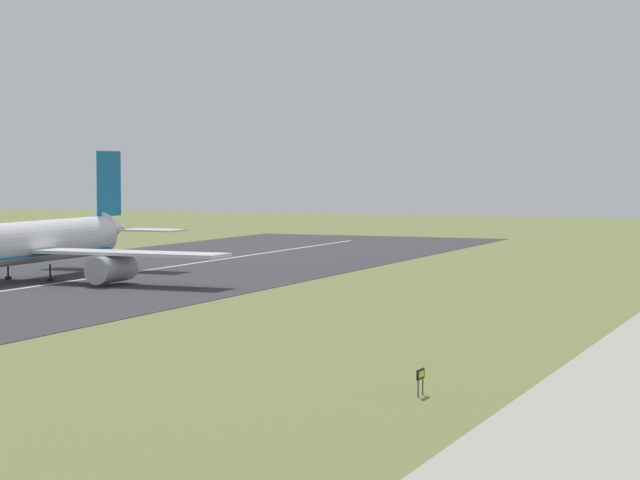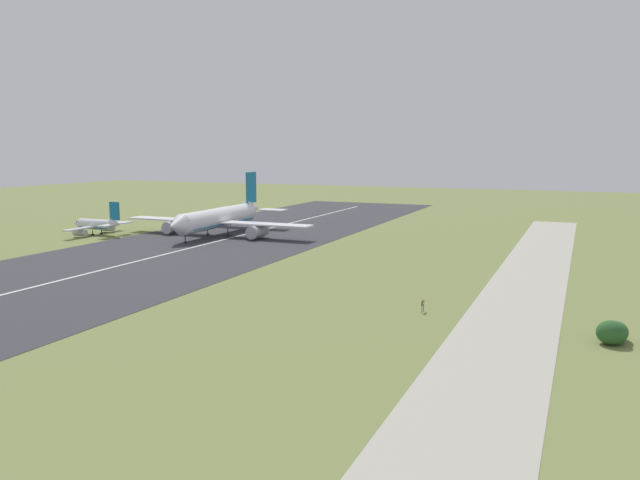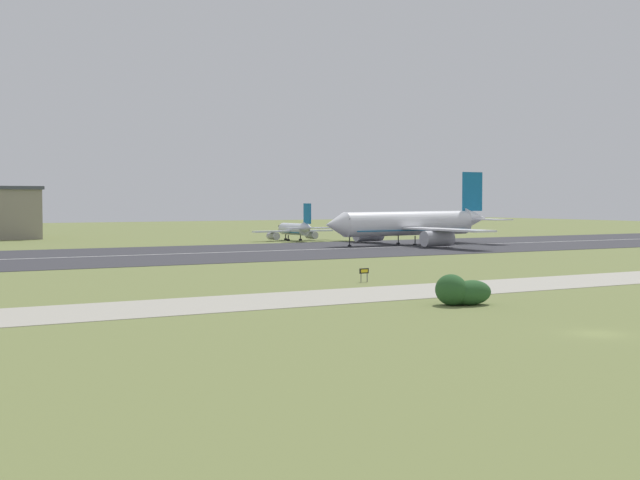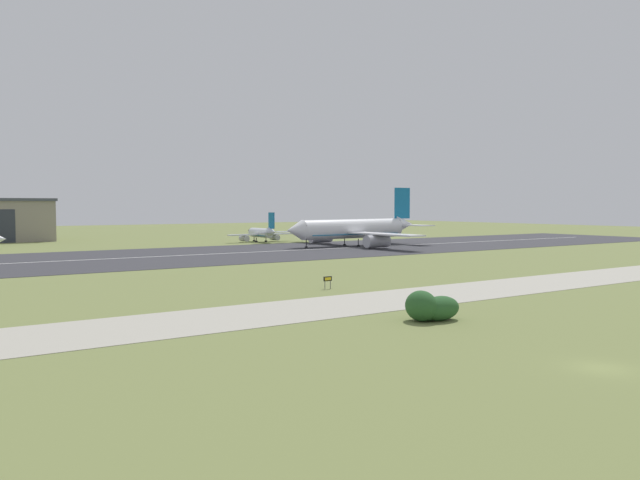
{
  "view_description": "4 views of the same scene",
  "coord_description": "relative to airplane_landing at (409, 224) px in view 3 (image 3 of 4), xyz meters",
  "views": [
    {
      "loc": [
        -66.89,
        20.96,
        14.45
      ],
      "look_at": [
        13.23,
        54.65,
        9.5
      ],
      "focal_mm": 70.0,
      "sensor_mm": 36.0,
      "label": 1
    },
    {
      "loc": [
        -80.36,
        24.37,
        23.93
      ],
      "look_at": [
        28.2,
        70.64,
        6.69
      ],
      "focal_mm": 35.0,
      "sensor_mm": 36.0,
      "label": 2
    },
    {
      "loc": [
        -52.81,
        -48.3,
        10.33
      ],
      "look_at": [
        9.21,
        58.55,
        4.78
      ],
      "focal_mm": 50.0,
      "sensor_mm": 36.0,
      "label": 3
    },
    {
      "loc": [
        -40.79,
        -24.82,
        11.44
      ],
      "look_at": [
        21.07,
        66.64,
        5.45
      ],
      "focal_mm": 35.0,
      "sensor_mm": 36.0,
      "label": 4
    }
  ],
  "objects": [
    {
      "name": "taxiway_road",
      "position": [
        -67.3,
        -85.06,
        -4.74
      ],
      "size": [
        276.82,
        13.26,
        0.05
      ],
      "primitive_type": "cube",
      "color": "#A8A393",
      "rests_on": "ground_plane"
    },
    {
      "name": "ground_plane",
      "position": [
        -67.3,
        -61.93,
        -4.77
      ],
      "size": [
        609.09,
        609.09,
        0.0
      ],
      "primitive_type": "plane",
      "color": "olive"
    },
    {
      "name": "runway_strip",
      "position": [
        -67.3,
        -5.8,
        -4.74
      ],
      "size": [
        369.09,
        55.43,
        0.06
      ],
      "primitive_type": "cube",
      "color": "#333338",
      "rests_on": "ground_plane"
    },
    {
      "name": "runway_centreline",
      "position": [
        -67.3,
        -5.8,
        -4.7
      ],
      "size": [
        332.18,
        0.7,
        0.01
      ],
      "primitive_type": "cube",
      "color": "silver",
      "rests_on": "runway_strip"
    },
    {
      "name": "shrub_clump",
      "position": [
        -64.39,
        -97.92,
        -3.47
      ],
      "size": [
        5.63,
        3.83,
        3.07
      ],
      "color": "#285628",
      "rests_on": "ground_plane"
    },
    {
      "name": "runway_sign",
      "position": [
        -59.22,
        -72.53,
        -3.49
      ],
      "size": [
        1.33,
        0.13,
        1.74
      ],
      "color": "#4C4C51",
      "rests_on": "ground_plane"
    },
    {
      "name": "airplane_landing",
      "position": [
        0.0,
        0.0,
        0.0
      ],
      "size": [
        45.14,
        56.68,
        17.03
      ],
      "color": "white",
      "rests_on": "ground_plane"
    },
    {
      "name": "airplane_parked_east",
      "position": [
        -12.34,
        32.21,
        -1.92
      ],
      "size": [
        22.75,
        17.18,
        9.51
      ],
      "color": "silver",
      "rests_on": "ground_plane"
    }
  ]
}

